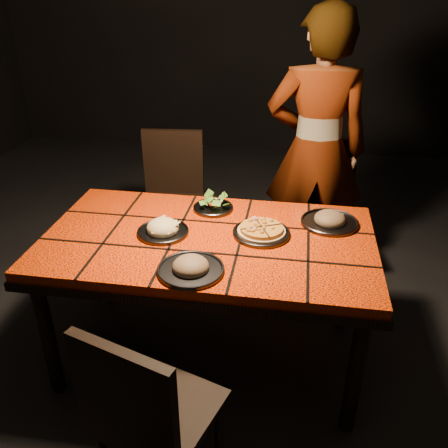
% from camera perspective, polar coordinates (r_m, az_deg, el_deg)
% --- Properties ---
extents(room_shell, '(6.04, 7.04, 3.08)m').
position_cam_1_polar(room_shell, '(2.04, -2.25, 17.14)').
color(room_shell, black).
rests_on(room_shell, ground).
extents(dining_table, '(1.62, 0.92, 0.75)m').
position_cam_1_polar(dining_table, '(2.34, -1.88, -3.20)').
color(dining_table, '#F43B07').
rests_on(dining_table, ground).
extents(chair_near, '(0.50, 0.50, 0.88)m').
position_cam_1_polar(chair_near, '(1.83, -9.36, -21.48)').
color(chair_near, black).
rests_on(chair_near, ground).
extents(chair_far_left, '(0.46, 0.46, 0.93)m').
position_cam_1_polar(chair_far_left, '(3.35, -6.26, 4.12)').
color(chair_far_left, black).
rests_on(chair_far_left, ground).
extents(chair_far_right, '(0.48, 0.48, 0.91)m').
position_cam_1_polar(chair_far_right, '(3.29, 12.10, 2.91)').
color(chair_far_right, black).
rests_on(chair_far_right, ground).
extents(diner, '(0.66, 0.46, 1.76)m').
position_cam_1_polar(diner, '(3.10, 11.01, 8.61)').
color(diner, brown).
rests_on(diner, ground).
extents(plate_pizza, '(0.31, 0.31, 0.04)m').
position_cam_1_polar(plate_pizza, '(2.31, 4.52, -0.91)').
color(plate_pizza, '#3D3D42').
rests_on(plate_pizza, dining_table).
extents(plate_pasta, '(0.25, 0.25, 0.08)m').
position_cam_1_polar(plate_pasta, '(2.34, -7.36, -0.64)').
color(plate_pasta, '#3D3D42').
rests_on(plate_pasta, dining_table).
extents(plate_salad, '(0.22, 0.22, 0.07)m').
position_cam_1_polar(plate_salad, '(2.55, -1.31, 2.28)').
color(plate_salad, '#3D3D42').
rests_on(plate_salad, dining_table).
extents(plate_mushroom_a, '(0.29, 0.29, 0.10)m').
position_cam_1_polar(plate_mushroom_a, '(2.03, -4.03, -5.14)').
color(plate_mushroom_a, '#3D3D42').
rests_on(plate_mushroom_a, dining_table).
extents(plate_mushroom_b, '(0.29, 0.29, 0.10)m').
position_cam_1_polar(plate_mushroom_b, '(2.46, 12.61, 0.54)').
color(plate_mushroom_b, '#3D3D42').
rests_on(plate_mushroom_b, dining_table).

